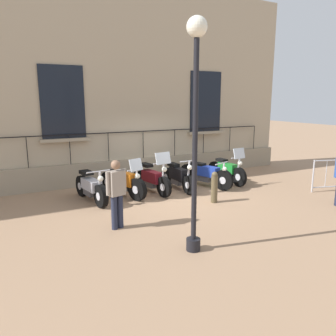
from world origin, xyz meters
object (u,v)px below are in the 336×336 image
Objects in this scene: motorcycle_blue at (205,174)px; motorcycle_green at (227,170)px; motorcycle_silver at (91,188)px; bollard at (214,187)px; motorcycle_black at (178,177)px; motorcycle_orange at (123,183)px; motorcycle_maroon at (152,179)px; lamppost at (195,113)px; pedestrian_walking at (116,191)px.

motorcycle_green is (-0.10, 0.98, 0.01)m from motorcycle_blue.
motorcycle_silver reaches higher than bollard.
motorcycle_silver is at bearing -90.23° from motorcycle_black.
motorcycle_orange is 1.88m from motorcycle_black.
motorcycle_black is at bearing -94.68° from motorcycle_blue.
motorcycle_black reaches higher than motorcycle_blue.
motorcycle_black is (0.01, 2.88, 0.01)m from motorcycle_silver.
bollard is at bearing 33.90° from motorcycle_maroon.
lamppost is (4.07, -1.89, 2.27)m from motorcycle_black.
pedestrian_walking reaches higher than motorcycle_green.
motorcycle_maroon reaches higher than motorcycle_blue.
motorcycle_orange reaches higher than motorcycle_black.
motorcycle_silver is 1.02× the size of motorcycle_green.
pedestrian_walking is at bearing -151.24° from lamppost.
lamppost is (4.13, -0.97, 2.24)m from motorcycle_maroon.
lamppost reaches higher than motorcycle_black.
motorcycle_silver is at bearing -118.56° from bollard.
motorcycle_maroon is at bearing -93.59° from motorcycle_black.
bollard is at bearing -45.43° from motorcycle_green.
motorcycle_blue is 2.29× the size of bollard.
motorcycle_black is at bearing 89.77° from motorcycle_silver.
motorcycle_orange is 3.88m from motorcycle_green.
motorcycle_blue is 1.06× the size of motorcycle_green.
lamppost is (4.08, 0.99, 2.28)m from motorcycle_silver.
motorcycle_maroon reaches higher than motorcycle_green.
motorcycle_maroon is 0.46× the size of lamppost.
bollard is at bearing 137.88° from lamppost.
bollard is 0.57× the size of pedestrian_walking.
motorcycle_orange is 0.94× the size of motorcycle_blue.
motorcycle_orange is at bearing 94.71° from motorcycle_silver.
motorcycle_silver is at bearing -179.54° from pedestrian_walking.
pedestrian_walking is (2.32, -4.85, 0.46)m from motorcycle_green.
pedestrian_walking reaches higher than bollard.
motorcycle_orange is 0.96m from motorcycle_maroon.
motorcycle_green is 6.07m from lamppost.
motorcycle_black is 2.15× the size of bollard.
motorcycle_orange is at bearing 179.84° from lamppost.
lamppost is at bearing 13.59° from motorcycle_silver.
motorcycle_maroon is at bearing -146.10° from bollard.
motorcycle_green reaches higher than motorcycle_black.
pedestrian_walking is at bearing -60.15° from motorcycle_blue.
motorcycle_blue is 1.30× the size of pedestrian_walking.
motorcycle_orange is 0.45× the size of lamppost.
motorcycle_green is 5.40m from pedestrian_walking.
motorcycle_green reaches higher than motorcycle_silver.
lamppost reaches higher than pedestrian_walking.
lamppost reaches higher than motorcycle_green.
motorcycle_black is (0.09, 1.88, -0.02)m from motorcycle_orange.
bollard is (1.69, 0.26, 0.04)m from motorcycle_black.
motorcycle_silver is 1.03× the size of motorcycle_orange.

